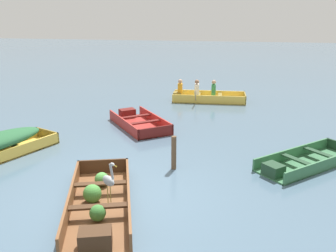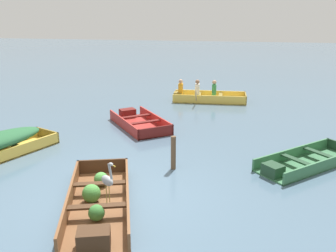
{
  "view_description": "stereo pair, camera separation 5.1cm",
  "coord_description": "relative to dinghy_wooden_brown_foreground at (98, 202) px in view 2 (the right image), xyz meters",
  "views": [
    {
      "loc": [
        2.28,
        -6.92,
        3.78
      ],
      "look_at": [
        0.39,
        3.86,
        0.35
      ],
      "focal_mm": 40.0,
      "sensor_mm": 36.0,
      "label": 1
    },
    {
      "loc": [
        2.33,
        -6.92,
        3.78
      ],
      "look_at": [
        0.39,
        3.86,
        0.35
      ],
      "focal_mm": 40.0,
      "sensor_mm": 36.0,
      "label": 2
    }
  ],
  "objects": [
    {
      "name": "ground_plane",
      "position": [
        0.2,
        0.7,
        -0.15
      ],
      "size": [
        80.0,
        80.0,
        0.0
      ],
      "primitive_type": "plane",
      "color": "slate"
    },
    {
      "name": "mooring_post",
      "position": [
        1.14,
        2.19,
        0.28
      ],
      "size": [
        0.12,
        0.12,
        0.85
      ],
      "primitive_type": "cylinder",
      "color": "brown",
      "rests_on": "ground"
    },
    {
      "name": "dinghy_wooden_brown_foreground",
      "position": [
        0.0,
        0.0,
        0.0
      ],
      "size": [
        2.07,
        3.39,
        0.41
      ],
      "color": "brown",
      "rests_on": "ground"
    },
    {
      "name": "rowboat_yellow_with_crew",
      "position": [
        1.29,
        9.46,
        0.07
      ],
      "size": [
        3.1,
        2.31,
        0.92
      ],
      "color": "#E5BC47",
      "rests_on": "ground"
    },
    {
      "name": "heron_on_dinghy",
      "position": [
        0.39,
        -0.44,
        0.73
      ],
      "size": [
        0.4,
        0.35,
        0.84
      ],
      "color": "olive",
      "rests_on": "dinghy_wooden_brown_foreground"
    },
    {
      "name": "skiff_red_mid_moored",
      "position": [
        -0.62,
        5.53,
        -0.03
      ],
      "size": [
        2.54,
        2.81,
        0.34
      ],
      "color": "#AD2D28",
      "rests_on": "ground"
    },
    {
      "name": "skiff_green_near_moored",
      "position": [
        4.36,
        2.92,
        -0.04
      ],
      "size": [
        2.81,
        2.7,
        0.31
      ],
      "color": "#387047",
      "rests_on": "ground"
    }
  ]
}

